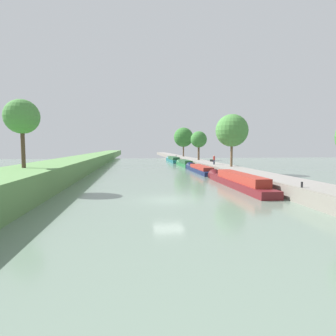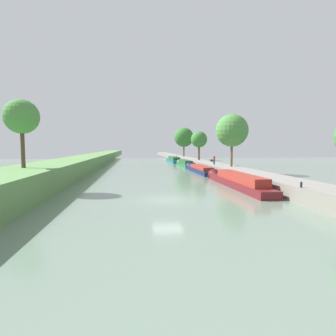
{
  "view_description": "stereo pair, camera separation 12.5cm",
  "coord_description": "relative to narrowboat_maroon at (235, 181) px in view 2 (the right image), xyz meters",
  "views": [
    {
      "loc": [
        -2.8,
        -22.48,
        4.41
      ],
      "look_at": [
        2.5,
        20.7,
        1.0
      ],
      "focal_mm": 29.5,
      "sensor_mm": 36.0,
      "label": 1
    },
    {
      "loc": [
        -2.67,
        -22.5,
        4.41
      ],
      "look_at": [
        2.5,
        20.7,
        1.0
      ],
      "focal_mm": 29.5,
      "sensor_mm": 36.0,
      "label": 2
    }
  ],
  "objects": [
    {
      "name": "tree_rightbank_midfar",
      "position": [
        4.12,
        35.19,
        5.4
      ],
      "size": [
        3.86,
        3.86,
        6.82
      ],
      "color": "brown",
      "rests_on": "right_towpath"
    },
    {
      "name": "park_bench",
      "position": [
        5.26,
        27.91,
        0.9
      ],
      "size": [
        0.44,
        1.5,
        0.47
      ],
      "color": "#333338",
      "rests_on": "right_towpath"
    },
    {
      "name": "right_towpath",
      "position": [
        3.66,
        -6.66,
        -0.05
      ],
      "size": [
        4.1,
        260.0,
        1.19
      ],
      "color": "gray",
      "rests_on": "ground_plane"
    },
    {
      "name": "mooring_bollard_near",
      "position": [
        1.91,
        -9.13,
        0.77
      ],
      "size": [
        0.16,
        0.16,
        0.45
      ],
      "color": "black",
      "rests_on": "right_towpath"
    },
    {
      "name": "stone_quay",
      "position": [
        1.49,
        -6.66,
        -0.02
      ],
      "size": [
        0.25,
        260.0,
        1.24
      ],
      "color": "gray",
      "rests_on": "ground_plane"
    },
    {
      "name": "narrowboat_maroon",
      "position": [
        0.0,
        0.0,
        0.0
      ],
      "size": [
        1.91,
        16.56,
        2.1
      ],
      "color": "maroon",
      "rests_on": "ground_plane"
    },
    {
      "name": "ground_plane",
      "position": [
        -8.33,
        -6.66,
        -0.64
      ],
      "size": [
        160.0,
        160.0,
        0.0
      ],
      "primitive_type": "plane",
      "color": "slate"
    },
    {
      "name": "tree_rightbank_far",
      "position": [
        4.63,
        58.53,
        6.7
      ],
      "size": [
        6.2,
        6.2,
        9.27
      ],
      "color": "brown",
      "rests_on": "right_towpath"
    },
    {
      "name": "narrowboat_teal",
      "position": [
        -0.15,
        49.04,
        -0.02
      ],
      "size": [
        2.2,
        16.5,
        2.19
      ],
      "color": "#195B60",
      "rests_on": "ground_plane"
    },
    {
      "name": "mooring_bollard_far",
      "position": [
        1.91,
        56.37,
        0.77
      ],
      "size": [
        0.16,
        0.16,
        0.45
      ],
      "color": "black",
      "rests_on": "right_towpath"
    },
    {
      "name": "person_walking",
      "position": [
        3.04,
        18.74,
        1.42
      ],
      "size": [
        0.34,
        0.34,
        1.66
      ],
      "color": "#282D42",
      "rests_on": "right_towpath"
    },
    {
      "name": "tree_rightbank_midnear",
      "position": [
        4.28,
        13.28,
        6.27
      ],
      "size": [
        5.14,
        5.14,
        8.31
      ],
      "color": "brown",
      "rests_on": "right_towpath"
    },
    {
      "name": "tree_leftbank_downstream",
      "position": [
        -21.81,
        -0.9,
        6.58
      ],
      "size": [
        3.29,
        3.29,
        6.59
      ],
      "color": "#4C3828",
      "rests_on": "left_grassy_bank"
    },
    {
      "name": "left_grassy_bank",
      "position": [
        -21.42,
        -6.66,
        0.52
      ],
      "size": [
        6.28,
        260.0,
        2.33
      ],
      "color": "#5B894C",
      "rests_on": "ground_plane"
    },
    {
      "name": "narrowboat_navy",
      "position": [
        -0.0,
        17.64,
        -0.15
      ],
      "size": [
        2.04,
        15.38,
        1.94
      ],
      "color": "#141E42",
      "rests_on": "ground_plane"
    },
    {
      "name": "narrowboat_green",
      "position": [
        0.14,
        32.43,
        -0.08
      ],
      "size": [
        1.95,
        13.08,
        1.98
      ],
      "color": "#1E6033",
      "rests_on": "ground_plane"
    }
  ]
}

